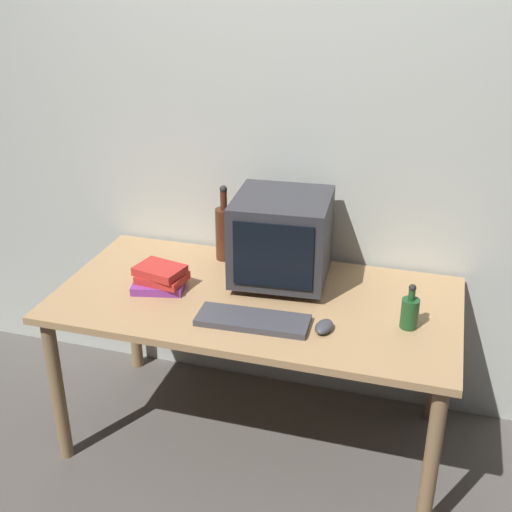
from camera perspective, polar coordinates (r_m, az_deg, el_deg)
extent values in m
plane|color=#56514C|center=(3.05, 0.00, -15.18)|extent=(6.00, 6.00, 0.00)
cube|color=beige|center=(2.87, 2.69, 10.51)|extent=(4.00, 0.08, 2.50)
cube|color=tan|center=(2.66, 0.00, -3.81)|extent=(1.60, 0.82, 0.03)
cylinder|color=olive|center=(2.86, -16.78, -11.03)|extent=(0.06, 0.06, 0.67)
cylinder|color=olive|center=(2.50, 14.89, -16.93)|extent=(0.06, 0.06, 0.67)
cylinder|color=olive|center=(3.36, -10.56, -4.47)|extent=(0.06, 0.06, 0.67)
cylinder|color=olive|center=(3.05, 15.55, -8.31)|extent=(0.06, 0.06, 0.67)
cube|color=#333338|center=(2.77, 2.18, -1.80)|extent=(0.30, 0.26, 0.03)
cube|color=#333338|center=(2.69, 2.25, 1.71)|extent=(0.41, 0.41, 0.34)
cube|color=black|center=(2.52, 1.46, -0.02)|extent=(0.31, 0.03, 0.27)
cube|color=#3F3F47|center=(2.46, -0.28, -5.57)|extent=(0.43, 0.17, 0.02)
ellipsoid|color=#3F3F47|center=(2.43, 5.89, -6.09)|extent=(0.08, 0.11, 0.04)
cylinder|color=#472314|center=(2.92, -2.75, 1.90)|extent=(0.08, 0.08, 0.24)
cylinder|color=#472314|center=(2.86, -2.81, 4.83)|extent=(0.03, 0.03, 0.08)
sphere|color=#262626|center=(2.84, -2.84, 5.79)|extent=(0.03, 0.03, 0.03)
cylinder|color=#1E4C23|center=(2.48, 13.13, -4.85)|extent=(0.07, 0.07, 0.11)
cylinder|color=#1E4C23|center=(2.45, 13.31, -3.28)|extent=(0.03, 0.03, 0.04)
sphere|color=#262626|center=(2.43, 13.37, -2.69)|extent=(0.03, 0.03, 0.03)
cube|color=#843893|center=(2.73, -8.37, -2.44)|extent=(0.24, 0.20, 0.03)
cube|color=red|center=(2.71, -8.11, -1.86)|extent=(0.20, 0.16, 0.03)
cube|color=red|center=(2.70, -8.31, -1.23)|extent=(0.21, 0.17, 0.03)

